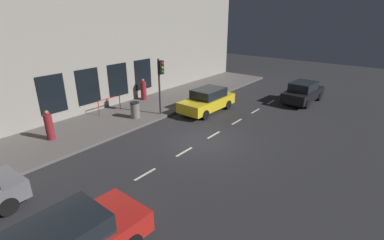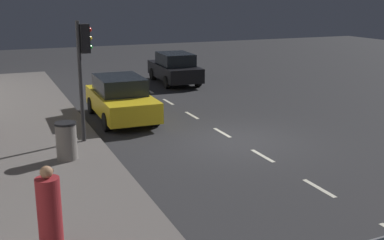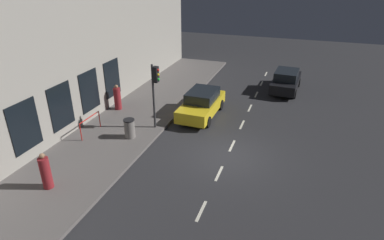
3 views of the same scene
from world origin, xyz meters
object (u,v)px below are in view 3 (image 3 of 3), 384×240
at_px(parked_car_1, 202,103).
at_px(parked_car_2, 286,81).
at_px(pedestrian_0, 117,98).
at_px(trash_bin, 130,128).
at_px(traffic_light, 155,83).
at_px(pedestrian_1, 46,172).

distance_m(parked_car_1, parked_car_2, 7.64).
bearing_deg(parked_car_2, parked_car_1, -122.86).
relative_size(parked_car_1, pedestrian_0, 2.73).
distance_m(parked_car_2, trash_bin, 12.59).
distance_m(traffic_light, trash_bin, 2.71).
distance_m(pedestrian_0, pedestrian_1, 8.15).
xyz_separation_m(parked_car_1, pedestrian_0, (5.19, 1.12, 0.08)).
bearing_deg(pedestrian_1, traffic_light, 133.96).
distance_m(parked_car_2, pedestrian_1, 17.35).
xyz_separation_m(parked_car_2, pedestrian_1, (8.17, 15.30, 0.09)).
relative_size(parked_car_2, trash_bin, 4.19).
relative_size(parked_car_1, pedestrian_1, 2.73).
height_order(pedestrian_0, pedestrian_1, pedestrian_0).
bearing_deg(pedestrian_0, traffic_light, -123.89).
distance_m(parked_car_1, pedestrian_1, 9.84).
xyz_separation_m(parked_car_2, trash_bin, (7.13, 10.38, -0.12)).
bearing_deg(traffic_light, pedestrian_0, -24.63).
bearing_deg(parked_car_2, traffic_light, -122.04).
bearing_deg(parked_car_1, pedestrian_0, 13.20).
xyz_separation_m(traffic_light, pedestrian_1, (1.91, 6.44, -1.87)).
height_order(parked_car_1, parked_car_2, same).
distance_m(traffic_light, parked_car_1, 3.76).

